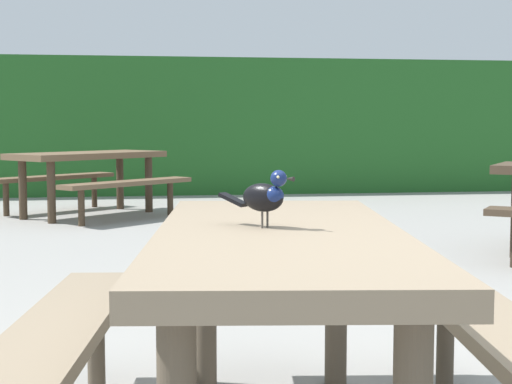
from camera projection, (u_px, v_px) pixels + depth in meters
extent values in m
cube|color=#235B23|center=(188.00, 126.00, 12.51)|extent=(28.00, 1.94, 2.06)
cube|color=#84725B|center=(280.00, 240.00, 2.43)|extent=(0.98, 1.88, 0.07)
cylinder|color=brown|center=(205.00, 305.00, 3.15)|extent=(0.09, 0.09, 0.67)
cylinder|color=brown|center=(336.00, 304.00, 3.16)|extent=(0.09, 0.09, 0.67)
cube|color=#84725B|center=(57.00, 332.00, 2.44)|extent=(0.49, 1.73, 0.05)
cylinder|color=brown|center=(96.00, 343.00, 3.10)|extent=(0.07, 0.07, 0.39)
cube|color=#84725B|center=(500.00, 330.00, 2.47)|extent=(0.49, 1.73, 0.05)
cylinder|color=brown|center=(445.00, 341.00, 3.12)|extent=(0.07, 0.07, 0.39)
ellipsoid|color=black|center=(263.00, 198.00, 2.45)|extent=(0.16, 0.16, 0.09)
ellipsoid|color=navy|center=(274.00, 196.00, 2.42)|extent=(0.09, 0.09, 0.06)
sphere|color=navy|center=(279.00, 178.00, 2.41)|extent=(0.05, 0.05, 0.05)
sphere|color=#EAE08C|center=(285.00, 176.00, 2.42)|extent=(0.01, 0.01, 0.01)
sphere|color=#EAE08C|center=(278.00, 177.00, 2.38)|extent=(0.01, 0.01, 0.01)
cone|color=black|center=(290.00, 179.00, 2.38)|extent=(0.03, 0.03, 0.02)
cube|color=black|center=(233.00, 200.00, 2.52)|extent=(0.10, 0.10, 0.04)
cylinder|color=#47423D|center=(267.00, 219.00, 2.46)|extent=(0.01, 0.01, 0.05)
cylinder|color=#47423D|center=(262.00, 220.00, 2.44)|extent=(0.01, 0.01, 0.05)
cube|color=brown|center=(88.00, 155.00, 9.02)|extent=(1.85, 1.77, 0.07)
cylinder|color=#423324|center=(149.00, 185.00, 9.42)|extent=(0.09, 0.09, 0.67)
cylinder|color=#423324|center=(120.00, 182.00, 9.76)|extent=(0.09, 0.09, 0.67)
cylinder|color=#423324|center=(51.00, 192.00, 8.35)|extent=(0.09, 0.09, 0.67)
cylinder|color=#423324|center=(23.00, 190.00, 8.69)|extent=(0.09, 0.09, 0.67)
cube|color=brown|center=(128.00, 183.00, 8.60)|extent=(1.46, 1.35, 0.05)
cylinder|color=#423324|center=(170.00, 199.00, 9.11)|extent=(0.07, 0.07, 0.39)
cylinder|color=#423324|center=(81.00, 208.00, 8.13)|extent=(0.07, 0.07, 0.39)
cube|color=brown|center=(52.00, 178.00, 9.49)|extent=(1.46, 1.35, 0.05)
cylinder|color=#423324|center=(94.00, 192.00, 10.00)|extent=(0.07, 0.07, 0.39)
cylinder|color=#423324|center=(6.00, 199.00, 9.02)|extent=(0.07, 0.07, 0.39)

